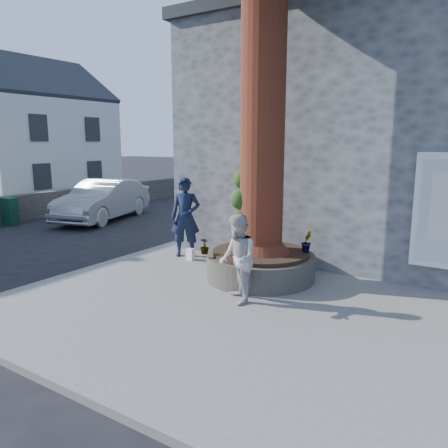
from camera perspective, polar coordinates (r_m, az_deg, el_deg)
The scene contains 15 objects.
ground at distance 8.34m, azimuth -6.87°, elevation -10.43°, with size 120.00×120.00×0.00m, color black.
pavement at distance 8.32m, azimuth 5.76°, elevation -10.00°, with size 9.00×8.00×0.12m, color slate.
yellow_line at distance 11.05m, azimuth -15.84°, elevation -5.40°, with size 0.10×30.00×0.01m, color yellow.
stone_shop at distance 13.39m, azimuth 22.43°, elevation 10.63°, with size 10.30×8.30×6.30m.
planter at distance 9.36m, azimuth 4.77°, elevation -5.34°, with size 2.30×2.30×0.60m.
cottage_far at distance 25.65m, azimuth -24.76°, elevation 11.56°, with size 7.30×7.40×8.75m.
man at distance 11.00m, azimuth -5.05°, elevation 0.88°, with size 0.73×0.48×2.01m, color #121B32.
woman at distance 7.84m, azimuth 1.79°, elevation -4.59°, with size 0.78×0.61×1.61m, color #B2AEAA.
shopping_bag at distance 10.83m, azimuth -4.41°, elevation -3.94°, with size 0.20×0.12×0.28m, color white.
car_silver at distance 17.46m, azimuth -15.51°, elevation 3.04°, with size 1.64×4.71×1.55m, color gray.
a_board_sign at distance 17.58m, azimuth -26.16°, elevation 1.47°, with size 0.55×0.36×1.00m, color #0E331F.
plant_a at distance 10.36m, azimuth 2.88°, elevation -0.82°, with size 0.21×0.15×0.41m, color gray.
plant_b at distance 9.25m, azimuth 10.71°, elevation -2.28°, with size 0.25×0.24×0.45m, color gray.
plant_c at distance 8.97m, azimuth -2.56°, elevation -2.89°, with size 0.19×0.19×0.33m, color gray.
plant_d at distance 10.29m, azimuth 3.70°, elevation -1.18°, with size 0.28×0.25×0.31m, color gray.
Camera 1 is at (5.00, -5.95, 3.00)m, focal length 35.00 mm.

